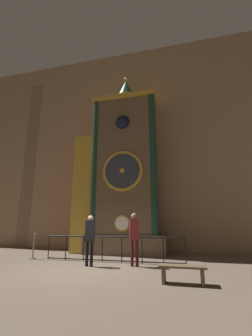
{
  "coord_description": "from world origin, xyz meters",
  "views": [
    {
      "loc": [
        3.26,
        -7.38,
        1.5
      ],
      "look_at": [
        0.4,
        3.86,
        4.31
      ],
      "focal_mm": 24.0,
      "sensor_mm": 36.0,
      "label": 1
    }
  ],
  "objects_px": {
    "visitor_near": "(90,235)",
    "clock_tower": "(119,172)",
    "visitor_bench": "(182,271)",
    "visitor_far": "(134,233)",
    "stanchion_post": "(33,250)"
  },
  "relations": [
    {
      "from": "visitor_near",
      "to": "visitor_far",
      "type": "xyz_separation_m",
      "value": [
        1.56,
        0.36,
        0.07
      ]
    },
    {
      "from": "visitor_far",
      "to": "visitor_bench",
      "type": "relative_size",
      "value": 1.55
    },
    {
      "from": "clock_tower",
      "to": "visitor_bench",
      "type": "distance_m",
      "value": 6.94
    },
    {
      "from": "clock_tower",
      "to": "visitor_bench",
      "type": "relative_size",
      "value": 8.29
    },
    {
      "from": "visitor_near",
      "to": "stanchion_post",
      "type": "distance_m",
      "value": 3.18
    },
    {
      "from": "clock_tower",
      "to": "stanchion_post",
      "type": "distance_m",
      "value": 5.42
    },
    {
      "from": "clock_tower",
      "to": "visitor_near",
      "type": "distance_m",
      "value": 4.52
    },
    {
      "from": "visitor_far",
      "to": "visitor_bench",
      "type": "bearing_deg",
      "value": -66.2
    },
    {
      "from": "stanchion_post",
      "to": "visitor_bench",
      "type": "xyz_separation_m",
      "value": [
        6.18,
        -2.51,
        -0.03
      ]
    },
    {
      "from": "visitor_far",
      "to": "visitor_near",
      "type": "bearing_deg",
      "value": 176.26
    },
    {
      "from": "visitor_near",
      "to": "stanchion_post",
      "type": "relative_size",
      "value": 1.68
    },
    {
      "from": "visitor_near",
      "to": "clock_tower",
      "type": "bearing_deg",
      "value": 72.66
    },
    {
      "from": "clock_tower",
      "to": "stanchion_post",
      "type": "xyz_separation_m",
      "value": [
        -3.09,
        -2.42,
        -3.74
      ]
    },
    {
      "from": "stanchion_post",
      "to": "visitor_bench",
      "type": "bearing_deg",
      "value": -22.1
    },
    {
      "from": "visitor_near",
      "to": "visitor_bench",
      "type": "bearing_deg",
      "value": -41.38
    }
  ]
}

